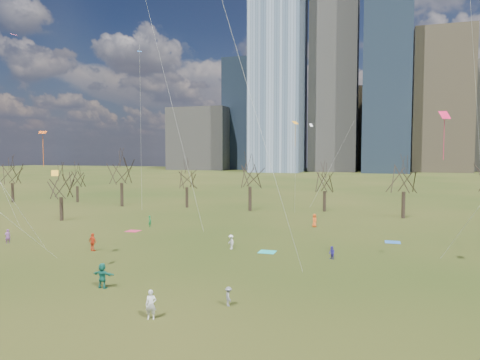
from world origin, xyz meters
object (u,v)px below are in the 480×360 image
(blanket_teal, at_px, (267,252))
(blanket_crimson, at_px, (133,231))
(blanket_navy, at_px, (393,242))
(person_1, at_px, (151,305))
(person_4, at_px, (93,242))

(blanket_teal, distance_m, blanket_crimson, 19.50)
(blanket_navy, relative_size, person_1, 0.93)
(person_4, bearing_deg, blanket_teal, -148.18)
(blanket_navy, height_order, blanket_crimson, same)
(blanket_navy, height_order, person_4, person_4)
(blanket_teal, height_order, person_4, person_4)
(blanket_teal, relative_size, person_4, 0.89)
(blanket_teal, height_order, blanket_crimson, same)
(blanket_navy, relative_size, person_4, 0.89)
(person_1, bearing_deg, person_4, 116.45)
(blanket_teal, relative_size, blanket_navy, 1.00)
(blanket_navy, xyz_separation_m, blanket_crimson, (-30.50, -2.61, 0.00))
(person_1, distance_m, person_4, 19.72)
(blanket_navy, height_order, person_1, person_1)
(blanket_teal, xyz_separation_m, blanket_crimson, (-18.57, 5.95, 0.00))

